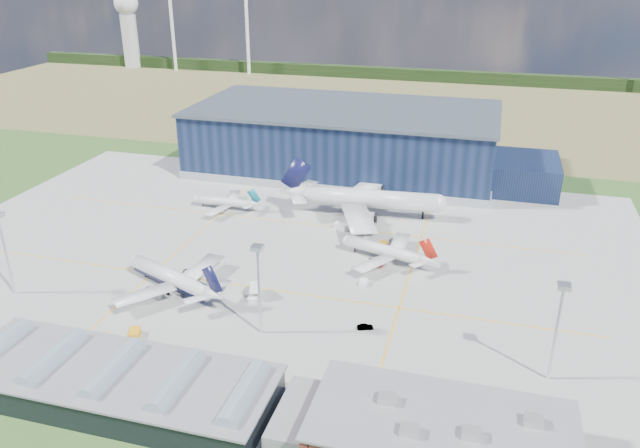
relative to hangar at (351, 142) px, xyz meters
The scene contains 24 objects.
ground 95.56m from the hangar, 91.70° to the right, with size 600.00×600.00×0.00m, color #2B521F.
apron 85.64m from the hangar, 91.90° to the right, with size 220.00×160.00×0.08m.
farmland 125.76m from the hangar, 91.29° to the left, with size 600.00×220.00×0.01m, color olive.
treeline 205.36m from the hangar, 90.78° to the left, with size 600.00×8.00×8.00m, color black.
horizon_dressing 279.32m from the hangar, 134.20° to the left, with size 440.20×18.00×70.00m.
hangar is the anchor object (origin of this frame).
ops_building 163.51m from the hangar, 71.37° to the right, with size 46.00×23.00×10.90m.
glass_concourse 155.28m from the hangar, 93.42° to the right, with size 78.00×23.00×8.60m.
light_mast_west 139.77m from the hangar, 116.71° to the right, with size 2.60×2.60×23.00m.
light_mast_center 125.07m from the hangar, 86.70° to the right, with size 2.60×2.60×23.00m.
light_mast_east 144.23m from the hangar, 59.95° to the right, with size 2.60×2.60×23.00m.
airliner_navy 114.35m from the hangar, 101.60° to the right, with size 37.12×36.31×12.10m, color silver, non-canonical shape.
airliner_red 84.49m from the hangar, 70.22° to the right, with size 31.28×30.60×10.20m, color silver, non-canonical shape.
airliner_widebody 50.18m from the hangar, 69.55° to the right, with size 58.31×57.05×19.02m, color silver, non-canonical shape.
airliner_regional 64.43m from the hangar, 121.11° to the right, with size 26.17×25.60×8.53m, color silver, non-canonical shape.
gse_tug_a 136.42m from the hangar, 98.87° to the right, with size 2.43×3.97×1.65m, color #F7A415.
gse_tug_b 140.98m from the hangar, 100.93° to the right, with size 2.06×3.09×1.34m, color #F7A415.
gse_cart_a 99.55m from the hangar, 74.87° to the right, with size 2.04×3.05×1.32m, color white.
gse_van_b 63.04m from the hangar, 79.79° to the right, with size 2.18×4.75×2.18m, color white.
gse_tug_c 76.02m from the hangar, 69.32° to the right, with size 2.20×3.52×1.54m, color #F7A415.
gse_cart_b 48.06m from the hangar, 47.15° to the right, with size 2.20×3.30×1.43m, color white.
airstair 109.57m from the hangar, 90.13° to the right, with size 2.11×5.28×3.38m, color white.
car_a 157.33m from the hangar, 65.49° to the right, with size 1.56×3.89×1.32m, color #99999E.
car_b 121.19m from the hangar, 75.20° to the right, with size 1.35×3.87×1.28m, color #99999E.
Camera 1 is at (57.61, -147.43, 83.25)m, focal length 35.00 mm.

